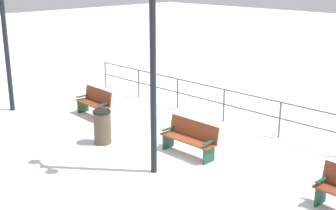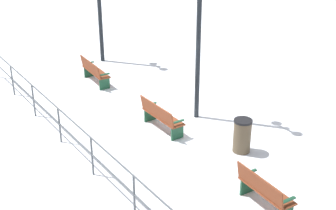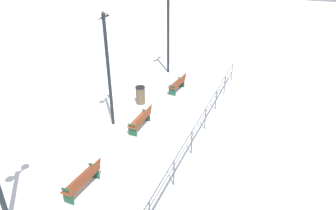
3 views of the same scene
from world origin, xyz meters
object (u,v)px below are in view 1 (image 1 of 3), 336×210
at_px(bench_nearest, 95,102).
at_px(lamppost_middle, 153,25).
at_px(lamppost_near, 2,9).
at_px(trash_bin, 102,127).
at_px(bench_second, 190,137).

xyz_separation_m(bench_nearest, lamppost_middle, (1.60, 4.47, 3.01)).
bearing_deg(lamppost_near, bench_nearest, 122.12).
height_order(lamppost_near, trash_bin, lamppost_near).
distance_m(bench_nearest, lamppost_near, 4.21).
bearing_deg(bench_nearest, bench_second, 91.15).
relative_size(bench_nearest, trash_bin, 1.56).
relative_size(bench_nearest, lamppost_near, 0.29).
bearing_deg(lamppost_middle, bench_second, -175.29).
bearing_deg(trash_bin, bench_second, 116.52).
bearing_deg(lamppost_middle, trash_bin, -96.94).
xyz_separation_m(lamppost_middle, trash_bin, (-0.29, -2.35, -3.00)).
relative_size(bench_second, lamppost_middle, 0.31).
xyz_separation_m(lamppost_near, lamppost_middle, (-0.00, 7.02, 0.07)).
height_order(bench_nearest, lamppost_near, lamppost_near).
xyz_separation_m(bench_second, lamppost_middle, (1.40, 0.12, 3.01)).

